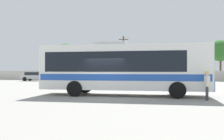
% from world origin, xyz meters
% --- Properties ---
extents(ground_plane, '(300.00, 300.00, 0.00)m').
position_xyz_m(ground_plane, '(0.00, 10.00, 0.00)').
color(ground_plane, gray).
extents(perimeter_wall, '(80.00, 0.30, 1.60)m').
position_xyz_m(perimeter_wall, '(0.00, 24.47, 0.80)').
color(perimeter_wall, beige).
rests_on(perimeter_wall, ground_plane).
extents(coach_bus_white_blue, '(11.45, 3.15, 3.69)m').
position_xyz_m(coach_bus_white_blue, '(1.03, 0.76, 1.97)').
color(coach_bus_white_blue, white).
rests_on(coach_bus_white_blue, ground_plane).
extents(attendant_by_bus_door, '(0.42, 0.42, 1.68)m').
position_xyz_m(attendant_by_bus_door, '(6.16, -1.31, 0.96)').
color(attendant_by_bus_door, '#38383D').
rests_on(attendant_by_bus_door, ground_plane).
extents(parked_car_leftmost_silver, '(4.57, 2.03, 1.41)m').
position_xyz_m(parked_car_leftmost_silver, '(-14.66, 20.75, 0.76)').
color(parked_car_leftmost_silver, '#B7BABF').
rests_on(parked_car_leftmost_silver, ground_plane).
extents(parked_car_second_maroon, '(4.49, 2.10, 1.54)m').
position_xyz_m(parked_car_second_maroon, '(-8.27, 21.29, 0.81)').
color(parked_car_second_maroon, maroon).
rests_on(parked_car_second_maroon, ground_plane).
extents(utility_pole_near, '(1.80, 0.39, 7.98)m').
position_xyz_m(utility_pole_near, '(-0.94, 27.95, 4.17)').
color(utility_pole_near, '#4C3823').
rests_on(utility_pole_near, ground_plane).
extents(roadside_tree_left, '(4.01, 4.01, 6.59)m').
position_xyz_m(roadside_tree_left, '(-11.59, 26.50, 4.86)').
color(roadside_tree_left, brown).
rests_on(roadside_tree_left, ground_plane).
extents(roadside_tree_midleft, '(3.68, 3.68, 6.43)m').
position_xyz_m(roadside_tree_midleft, '(0.35, 28.08, 4.84)').
color(roadside_tree_midleft, brown).
rests_on(roadside_tree_midleft, ground_plane).
extents(roadside_tree_midright, '(3.23, 3.23, 5.12)m').
position_xyz_m(roadside_tree_midright, '(9.75, 30.51, 3.73)').
color(roadside_tree_midright, brown).
rests_on(roadside_tree_midright, ground_plane).
extents(roadside_tree_right, '(4.32, 4.32, 6.94)m').
position_xyz_m(roadside_tree_right, '(15.91, 27.25, 5.08)').
color(roadside_tree_right, brown).
rests_on(roadside_tree_right, ground_plane).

